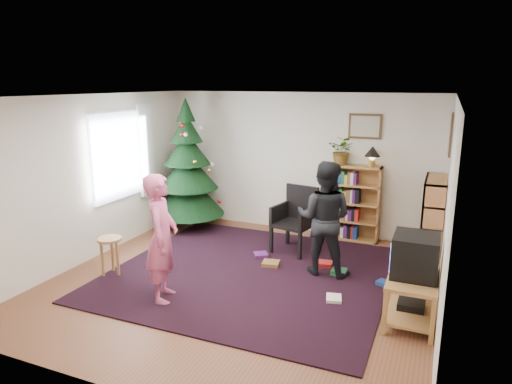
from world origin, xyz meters
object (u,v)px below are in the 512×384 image
at_px(armchair, 296,216).
at_px(christmas_tree, 188,175).
at_px(picture_back, 365,126).
at_px(person_by_chair, 324,218).
at_px(bookshelf_back, 352,202).
at_px(table_lamp, 372,153).
at_px(crt_tv, 415,255).
at_px(tv_stand, 412,293).
at_px(picture_right, 451,134).
at_px(person_standing, 162,238).
at_px(bookshelf_right, 433,220).
at_px(stool, 110,246).
at_px(potted_plant, 342,150).

bearing_deg(armchair, christmas_tree, -178.61).
height_order(picture_back, person_by_chair, picture_back).
distance_m(bookshelf_back, armchair, 1.14).
bearing_deg(picture_back, table_lamp, -39.37).
height_order(picture_back, crt_tv, picture_back).
distance_m(tv_stand, armchair, 2.52).
relative_size(christmas_tree, armchair, 2.28).
distance_m(picture_right, bookshelf_back, 2.03).
xyz_separation_m(bookshelf_back, person_standing, (-1.70, -3.18, 0.14)).
bearing_deg(crt_tv, table_lamp, 109.75).
xyz_separation_m(picture_back, bookshelf_right, (1.19, -0.72, -1.29)).
bearing_deg(picture_right, picture_back, 151.31).
bearing_deg(picture_right, crt_tv, -97.63).
distance_m(tv_stand, person_standing, 3.02).
bearing_deg(person_by_chair, stool, 22.55).
bearing_deg(potted_plant, bookshelf_right, -20.91).
height_order(bookshelf_right, armchair, bookshelf_right).
bearing_deg(picture_right, christmas_tree, 178.63).
xyz_separation_m(bookshelf_back, stool, (-2.81, -2.86, -0.23)).
distance_m(bookshelf_right, person_by_chair, 1.75).
bearing_deg(stool, bookshelf_back, 45.51).
xyz_separation_m(armchair, table_lamp, (1.01, 0.89, 0.96)).
distance_m(tv_stand, person_by_chair, 1.63).
bearing_deg(potted_plant, bookshelf_back, 0.00).
xyz_separation_m(bookshelf_right, person_by_chair, (-1.40, -1.04, 0.15)).
bearing_deg(table_lamp, bookshelf_back, 180.00).
xyz_separation_m(stool, person_by_chair, (2.74, 1.24, 0.38)).
bearing_deg(bookshelf_back, stool, -134.49).
bearing_deg(armchair, tv_stand, -28.63).
height_order(picture_right, person_by_chair, picture_right).
relative_size(picture_right, stool, 1.08).
relative_size(picture_back, tv_stand, 0.56).
distance_m(picture_back, christmas_tree, 3.28).
height_order(bookshelf_right, crt_tv, bookshelf_right).
bearing_deg(picture_back, picture_right, -28.69).
distance_m(person_standing, potted_plant, 3.59).
bearing_deg(christmas_tree, crt_tv, -26.09).
bearing_deg(potted_plant, picture_right, -19.56).
relative_size(picture_right, bookshelf_right, 0.46).
height_order(bookshelf_right, table_lamp, table_lamp).
distance_m(crt_tv, armchair, 2.52).
relative_size(person_standing, table_lamp, 4.68).
height_order(christmas_tree, crt_tv, christmas_tree).
distance_m(picture_back, bookshelf_back, 1.30).
height_order(picture_back, tv_stand, picture_back).
height_order(crt_tv, armchair, armchair).
bearing_deg(picture_back, person_standing, -119.02).
bearing_deg(stool, crt_tv, 4.87).
xyz_separation_m(crt_tv, armchair, (-1.91, 1.63, -0.21)).
distance_m(christmas_tree, bookshelf_back, 3.00).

